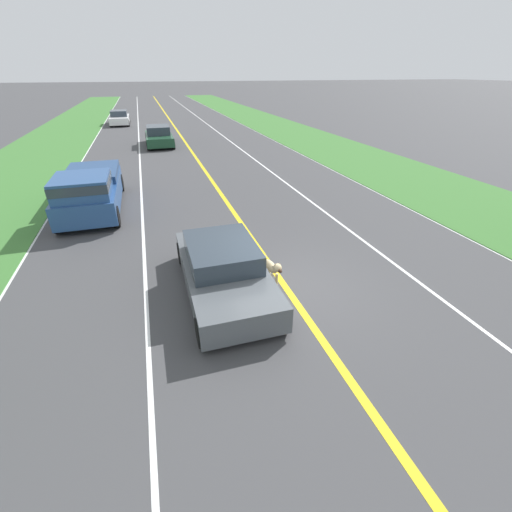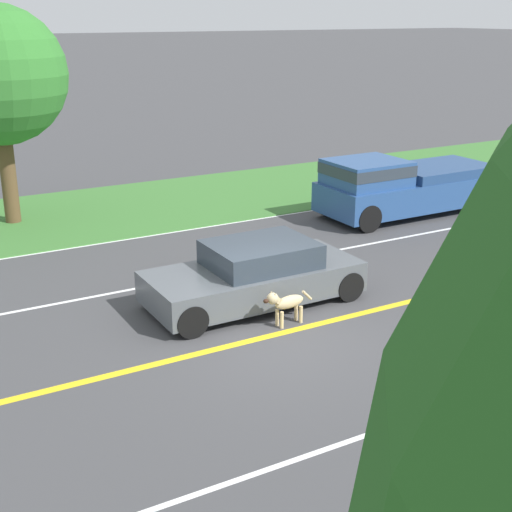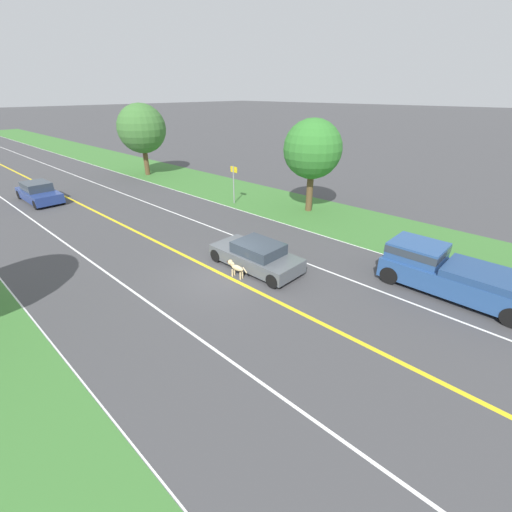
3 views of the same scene
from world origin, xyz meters
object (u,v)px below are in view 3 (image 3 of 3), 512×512
street_sign (234,180)px  roadside_tree_right_far (142,129)px  pickup_truck (448,272)px  dog (236,267)px  oncoming_car (39,193)px  ego_car (256,256)px  roadside_tree_right_near (313,149)px

street_sign → roadside_tree_right_far: bearing=86.8°
pickup_truck → street_sign: bearing=80.7°
dog → oncoming_car: bearing=90.3°
ego_car → pickup_truck: (3.77, -7.08, 0.29)m
pickup_truck → dog: bearing=125.2°
street_sign → oncoming_car: bearing=131.0°
ego_car → roadside_tree_right_far: bearing=71.7°
roadside_tree_right_near → street_sign: size_ratio=2.20×
pickup_truck → street_sign: size_ratio=2.02×
pickup_truck → roadside_tree_right_near: 11.69m
roadside_tree_right_near → dog: bearing=-162.9°
pickup_truck → roadside_tree_right_near: size_ratio=0.92×
oncoming_car → roadside_tree_right_far: 11.04m
roadside_tree_right_far → ego_car: bearing=-108.3°
oncoming_car → roadside_tree_right_near: roadside_tree_right_near is taller
oncoming_car → roadside_tree_right_far: size_ratio=0.71×
pickup_truck → roadside_tree_right_far: roadside_tree_right_far is taller
oncoming_car → pickup_truck: bearing=105.1°
dog → pickup_truck: pickup_truck is taller
dog → street_sign: bearing=41.0°
oncoming_car → roadside_tree_right_near: 20.10m
roadside_tree_right_near → pickup_truck: bearing=-115.2°
dog → pickup_truck: 8.75m
roadside_tree_right_near → oncoming_car: bearing=126.7°
ego_car → roadside_tree_right_near: roadside_tree_right_near is taller
ego_car → oncoming_car: bearing=99.8°
roadside_tree_right_near → street_sign: 5.95m
dog → pickup_truck: bearing=-60.5°
ego_car → street_sign: size_ratio=1.62×
pickup_truck → oncoming_car: (-7.04, 26.05, -0.24)m
dog → roadside_tree_right_far: roadside_tree_right_far is taller
roadside_tree_right_far → roadside_tree_right_near: bearing=-84.8°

